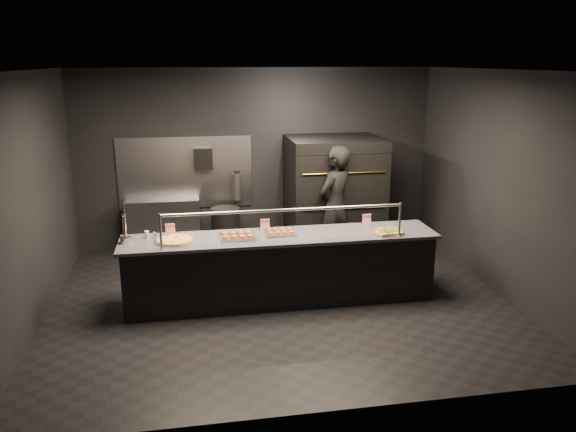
% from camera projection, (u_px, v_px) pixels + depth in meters
% --- Properties ---
extents(room, '(6.04, 6.00, 3.00)m').
position_uv_depth(room, '(278.00, 191.00, 7.16)').
color(room, black).
rests_on(room, ground).
extents(service_counter, '(4.10, 0.78, 1.37)m').
position_uv_depth(service_counter, '(281.00, 268.00, 7.40)').
color(service_counter, black).
rests_on(service_counter, ground).
extents(pizza_oven, '(1.50, 1.23, 1.91)m').
position_uv_depth(pizza_oven, '(334.00, 195.00, 9.27)').
color(pizza_oven, black).
rests_on(pizza_oven, ground).
extents(prep_shelf, '(1.20, 0.35, 0.90)m').
position_uv_depth(prep_shelf, '(164.00, 226.00, 9.34)').
color(prep_shelf, '#99999E').
rests_on(prep_shelf, ground).
extents(towel_dispenser, '(0.30, 0.20, 0.35)m').
position_uv_depth(towel_dispenser, '(203.00, 158.00, 9.22)').
color(towel_dispenser, black).
rests_on(towel_dispenser, room).
extents(fire_extinguisher, '(0.14, 0.14, 0.51)m').
position_uv_depth(fire_extinguisher, '(237.00, 186.00, 9.46)').
color(fire_extinguisher, '#B2B2B7').
rests_on(fire_extinguisher, room).
extents(beer_tap, '(0.13, 0.19, 0.51)m').
position_uv_depth(beer_tap, '(125.00, 232.00, 6.94)').
color(beer_tap, silver).
rests_on(beer_tap, service_counter).
extents(round_pizza, '(0.52, 0.52, 0.03)m').
position_uv_depth(round_pizza, '(175.00, 240.00, 7.03)').
color(round_pizza, silver).
rests_on(round_pizza, service_counter).
extents(slider_tray_a, '(0.48, 0.37, 0.07)m').
position_uv_depth(slider_tray_a, '(237.00, 236.00, 7.16)').
color(slider_tray_a, silver).
rests_on(slider_tray_a, service_counter).
extents(slider_tray_b, '(0.41, 0.31, 0.06)m').
position_uv_depth(slider_tray_b, '(280.00, 232.00, 7.33)').
color(slider_tray_b, silver).
rests_on(slider_tray_b, service_counter).
extents(square_pizza, '(0.43, 0.43, 0.05)m').
position_uv_depth(square_pizza, '(388.00, 232.00, 7.37)').
color(square_pizza, silver).
rests_on(square_pizza, service_counter).
extents(condiment_jar, '(0.14, 0.06, 0.09)m').
position_uv_depth(condiment_jar, '(149.00, 235.00, 7.16)').
color(condiment_jar, silver).
rests_on(condiment_jar, service_counter).
extents(tent_cards, '(2.78, 0.04, 0.15)m').
position_uv_depth(tent_cards, '(269.00, 224.00, 7.50)').
color(tent_cards, white).
rests_on(tent_cards, service_counter).
extents(trash_bin, '(0.47, 0.47, 0.78)m').
position_uv_depth(trash_bin, '(226.00, 231.00, 9.28)').
color(trash_bin, black).
rests_on(trash_bin, ground).
extents(worker, '(0.82, 0.78, 1.88)m').
position_uv_depth(worker, '(335.00, 207.00, 8.62)').
color(worker, black).
rests_on(worker, ground).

